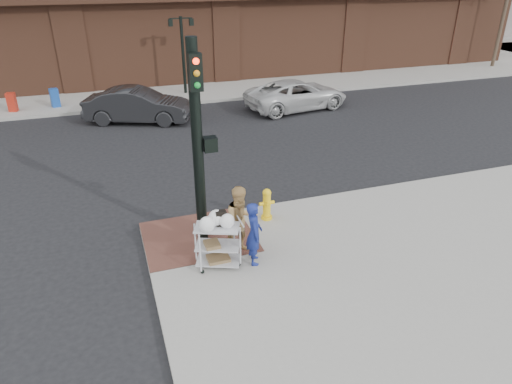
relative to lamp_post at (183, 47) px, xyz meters
name	(u,v)px	position (x,y,z in m)	size (l,w,h in m)	color
ground	(230,256)	(-2.00, -16.00, -2.62)	(220.00, 220.00, 0.00)	black
sidewalk_far	(265,44)	(10.50, 16.00, -2.54)	(65.00, 36.00, 0.15)	gray
brick_curb_ramp	(198,236)	(-2.60, -15.10, -2.46)	(2.80, 2.40, 0.01)	brown
lamp_post	(183,47)	(0.00, 0.00, 0.00)	(1.32, 0.22, 4.00)	black
traffic_signal_pole	(198,141)	(-2.48, -15.23, 0.21)	(0.61, 0.51, 5.00)	black
woman_blue	(254,233)	(-1.58, -16.62, -1.68)	(0.57, 0.37, 1.57)	navy
pedestrian_tan	(241,221)	(-1.75, -16.15, -1.58)	(0.86, 0.67, 1.77)	tan
sedan_dark	(138,105)	(-2.98, -4.13, -1.84)	(1.65, 4.74, 1.56)	black
minivan_white	(297,95)	(4.78, -4.49, -1.89)	(2.41, 5.22, 1.45)	silver
utility_cart	(218,242)	(-2.42, -16.47, -1.84)	(1.14, 0.89, 1.40)	#B4B4BA
fire_hydrant	(267,204)	(-0.59, -14.78, -2.00)	(0.43, 0.30, 0.92)	yellow
newsbox_red	(12,102)	(-8.62, -0.90, -2.02)	(0.38, 0.34, 0.90)	#A32012
newsbox_blue	(55,98)	(-6.70, -0.73, -2.01)	(0.38, 0.35, 0.91)	#1846A0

